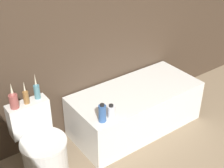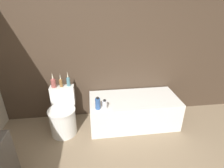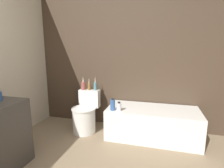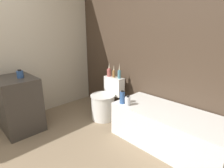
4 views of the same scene
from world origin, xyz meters
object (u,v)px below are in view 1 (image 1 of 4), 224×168
at_px(vase_gold, 13,100).
at_px(vase_bronze, 37,90).
at_px(toilet, 42,151).
at_px(vase_silver, 26,96).
at_px(shampoo_bottle_short, 111,111).
at_px(bathtub, 135,108).
at_px(shampoo_bottle_tall, 102,113).

bearing_deg(vase_gold, vase_bronze, 5.69).
distance_m(toilet, vase_bronze, 0.56).
xyz_separation_m(vase_silver, shampoo_bottle_short, (0.65, -0.39, -0.22)).
relative_size(bathtub, vase_bronze, 5.70).
bearing_deg(shampoo_bottle_tall, vase_silver, 144.97).
bearing_deg(vase_silver, toilet, -90.00).
height_order(vase_gold, shampoo_bottle_short, vase_gold).
relative_size(bathtub, shampoo_bottle_tall, 7.62).
bearing_deg(vase_bronze, shampoo_bottle_short, -36.75).
bearing_deg(shampoo_bottle_tall, vase_gold, 150.16).
relative_size(bathtub, vase_silver, 6.50).
xyz_separation_m(vase_gold, shampoo_bottle_tall, (0.66, -0.38, -0.20)).
relative_size(toilet, shampoo_bottle_short, 4.92).
xyz_separation_m(bathtub, vase_gold, (-1.27, 0.14, 0.53)).
distance_m(vase_silver, shampoo_bottle_short, 0.79).
xyz_separation_m(vase_silver, vase_bronze, (0.11, 0.02, 0.01)).
bearing_deg(vase_silver, bathtub, -7.35).
relative_size(vase_gold, shampoo_bottle_short, 1.73).
xyz_separation_m(toilet, vase_gold, (-0.11, 0.21, 0.50)).
bearing_deg(shampoo_bottle_tall, bathtub, 21.46).
bearing_deg(vase_gold, shampoo_bottle_short, -26.43).
relative_size(toilet, vase_silver, 3.13).
bearing_deg(vase_bronze, toilet, -116.26).
xyz_separation_m(toilet, vase_bronze, (0.11, 0.23, 0.50)).
distance_m(toilet, shampoo_bottle_short, 0.73).
xyz_separation_m(vase_bronze, shampoo_bottle_tall, (0.44, -0.40, -0.20)).
relative_size(bathtub, vase_gold, 5.89).
distance_m(toilet, shampoo_bottle_tall, 0.65).
distance_m(bathtub, vase_bronze, 1.18).
xyz_separation_m(toilet, shampoo_bottle_tall, (0.55, -0.17, 0.29)).
bearing_deg(shampoo_bottle_short, vase_silver, 149.40).
distance_m(vase_gold, shampoo_bottle_short, 0.88).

